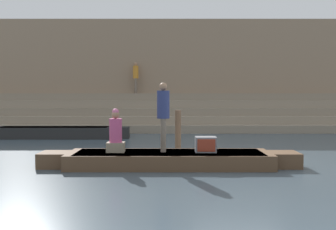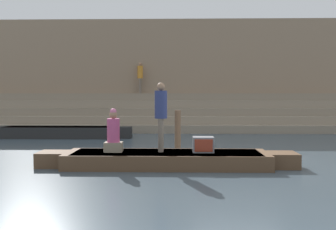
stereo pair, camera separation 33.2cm
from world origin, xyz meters
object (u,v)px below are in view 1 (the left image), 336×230
Objects in this scene: person_rowing at (114,134)px; person_on_steps at (135,75)px; mooring_post at (177,132)px; tv_set at (204,144)px; moored_boat_shore at (53,132)px; person_standing at (162,112)px; rowboat_main at (168,159)px.

person_rowing is 0.67× the size of person_on_steps.
tv_set is at bearing -72.11° from mooring_post.
tv_set reaches higher than moored_boat_shore.
person_on_steps is (-1.64, 11.29, 1.47)m from person_standing.
tv_set is at bearing 149.08° from person_on_steps.
person_standing is 3.34× the size of tv_set.
person_standing is at bearing -1.29° from person_rowing.
moored_boat_shore is at bearing 103.04° from person_on_steps.
rowboat_main is at bearing 144.52° from person_on_steps.
person_standing is 1.30× the size of mooring_post.
rowboat_main is 3.95× the size of person_on_steps.
tv_set is at bearing -48.54° from moored_boat_shore.
person_on_steps is at bearing 86.27° from person_rowing.
person_rowing is at bearing -62.05° from moored_boat_shore.
mooring_post is (-0.66, 2.06, 0.11)m from tv_set.
person_rowing is 0.82× the size of mooring_post.
person_standing is 2.12m from mooring_post.
person_standing is 1.06× the size of person_on_steps.
person_rowing is at bearing 179.31° from rowboat_main.
mooring_post is (5.16, -4.51, 0.44)m from moored_boat_shore.
person_rowing reaches higher than tv_set.
person_on_steps is at bearing 57.35° from moored_boat_shore.
person_on_steps is (-2.74, 11.41, 2.32)m from tv_set.
person_rowing is 2.64m from mooring_post.
person_on_steps is at bearing 102.52° from mooring_post.
person_on_steps reaches higher than person_standing.
person_rowing is (-1.23, -0.10, -0.58)m from person_standing.
rowboat_main is 5.91× the size of person_rowing.
person_rowing is (-1.39, 0.02, 0.64)m from rowboat_main.
moored_boat_shore is (-3.49, 6.55, -0.59)m from person_rowing.
person_rowing is 7.45m from moored_boat_shore.
person_rowing is at bearing -129.32° from mooring_post.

